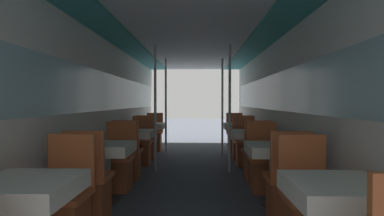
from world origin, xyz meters
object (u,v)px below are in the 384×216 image
(chair_left_far_0, at_px, (64,213))
(chair_right_near_1, at_px, (287,193))
(chair_right_near_2, at_px, (256,161))
(support_pole_right_3, at_px, (222,107))
(dining_table_right_3, at_px, (238,128))
(dining_table_left_3, at_px, (151,128))
(chair_left_far_3, at_px, (154,139))
(support_pole_left_2, at_px, (155,109))
(chair_left_near_2, at_px, (128,160))
(chair_right_far_2, at_px, (245,150))
(support_pole_left_3, at_px, (166,107))
(dining_table_right_0, at_px, (339,199))
(dining_table_left_2, at_px, (135,137))
(chair_right_far_0, at_px, (308,215))
(chair_right_far_3, at_px, (235,139))
(chair_right_far_1, at_px, (264,169))
(chair_right_near_3, at_px, (241,145))
(dining_table_left_0, at_px, (26,196))
(dining_table_right_1, at_px, (274,153))
(chair_left_far_1, at_px, (118,169))
(chair_left_far_2, at_px, (141,149))
(chair_left_near_3, at_px, (146,145))
(dining_table_left_1, at_px, (106,153))
(dining_table_right_2, at_px, (250,137))
(chair_left_near_1, at_px, (90,192))
(support_pole_right_2, at_px, (230,109))

(chair_left_far_0, bearing_deg, chair_right_near_1, -163.87)
(chair_right_near_2, height_order, support_pole_right_3, support_pole_right_3)
(chair_right_near_2, height_order, dining_table_right_3, chair_right_near_2)
(dining_table_left_3, distance_m, chair_left_far_3, 0.62)
(support_pole_left_2, bearing_deg, support_pole_right_3, 51.83)
(support_pole_right_3, bearing_deg, chair_left_near_2, -127.08)
(dining_table_right_3, xyz_separation_m, support_pole_right_3, (-0.35, 0.00, 0.49))
(chair_right_near_2, distance_m, chair_right_far_2, 1.07)
(support_pole_left_3, bearing_deg, dining_table_right_3, -0.00)
(chair_left_far_0, height_order, dining_table_right_0, chair_left_far_0)
(dining_table_left_2, relative_size, dining_table_right_3, 1.00)
(chair_right_far_0, height_order, chair_right_far_3, same)
(dining_table_left_2, relative_size, chair_right_far_1, 0.77)
(chair_right_far_2, xyz_separation_m, chair_right_near_3, (0.00, 0.58, 0.00))
(dining_table_left_0, height_order, dining_table_left_3, same)
(support_pole_left_2, relative_size, dining_table_left_3, 3.06)
(dining_table_right_1, bearing_deg, dining_table_right_0, -90.00)
(chair_left_far_1, height_order, dining_table_left_3, chair_left_far_1)
(chair_left_far_1, bearing_deg, chair_left_far_3, -90.00)
(dining_table_right_0, bearing_deg, chair_left_far_2, 117.61)
(dining_table_right_1, bearing_deg, chair_right_near_2, 90.00)
(chair_left_far_0, relative_size, chair_right_far_2, 1.00)
(dining_table_left_2, relative_size, support_pole_right_3, 0.33)
(chair_right_far_1, bearing_deg, dining_table_right_1, 90.00)
(chair_left_near_3, bearing_deg, dining_table_left_1, -90.00)
(chair_left_far_2, xyz_separation_m, dining_table_right_1, (2.00, -2.18, 0.31))
(chair_left_far_3, xyz_separation_m, chair_right_near_2, (2.00, -2.71, 0.00))
(dining_table_right_3, bearing_deg, chair_right_near_2, -90.00)
(dining_table_left_0, distance_m, dining_table_left_2, 3.29)
(support_pole_left_2, xyz_separation_m, dining_table_right_2, (1.65, 0.00, -0.49))
(chair_left_far_2, distance_m, chair_right_far_1, 2.59)
(dining_table_left_1, relative_size, chair_left_near_1, 0.77)
(chair_left_far_2, bearing_deg, support_pole_left_2, 123.52)
(chair_left_near_3, height_order, dining_table_right_0, chair_left_near_3)
(dining_table_left_1, relative_size, chair_right_far_0, 0.77)
(chair_right_far_0, bearing_deg, chair_right_far_2, -90.00)
(chair_left_near_3, distance_m, dining_table_right_3, 2.09)
(chair_left_far_2, bearing_deg, support_pole_right_2, 162.05)
(dining_table_left_2, xyz_separation_m, dining_table_right_2, (2.00, 0.00, 0.00))
(dining_table_right_1, bearing_deg, chair_right_far_2, 90.00)
(chair_left_far_2, bearing_deg, chair_right_far_2, -180.00)
(support_pole_left_2, bearing_deg, chair_right_far_2, 17.95)
(chair_right_far_1, distance_m, chair_right_far_3, 3.29)
(dining_table_left_2, xyz_separation_m, support_pole_left_2, (0.35, 0.00, 0.49))
(dining_table_left_3, bearing_deg, chair_left_near_1, -90.00)
(chair_right_far_0, bearing_deg, support_pole_right_2, -82.70)
(chair_left_near_3, distance_m, chair_right_near_3, 2.00)
(chair_left_near_1, bearing_deg, chair_right_near_1, 0.00)
(chair_right_far_1, xyz_separation_m, chair_right_near_2, (0.00, 0.58, 0.00))
(dining_table_right_0, bearing_deg, support_pole_right_2, 96.13)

